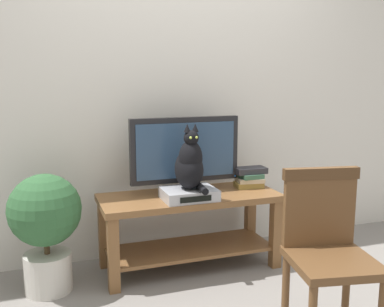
{
  "coord_description": "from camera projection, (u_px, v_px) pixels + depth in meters",
  "views": [
    {
      "loc": [
        -1.02,
        -2.33,
        1.38
      ],
      "look_at": [
        -0.01,
        0.54,
        0.84
      ],
      "focal_mm": 42.4,
      "sensor_mm": 36.0,
      "label": 1
    }
  ],
  "objects": [
    {
      "name": "tv",
      "position": [
        185.0,
        153.0,
        3.22
      ],
      "size": [
        0.8,
        0.2,
        0.54
      ],
      "color": "black",
      "rests_on": "tv_stand"
    },
    {
      "name": "wooden_chair",
      "position": [
        327.0,
        244.0,
        2.27
      ],
      "size": [
        0.47,
        0.47,
        0.9
      ],
      "color": "brown",
      "rests_on": "ground"
    },
    {
      "name": "cat",
      "position": [
        190.0,
        164.0,
        3.01
      ],
      "size": [
        0.18,
        0.33,
        0.44
      ],
      "color": "black",
      "rests_on": "media_box"
    },
    {
      "name": "media_box",
      "position": [
        189.0,
        194.0,
        3.06
      ],
      "size": [
        0.36,
        0.27,
        0.07
      ],
      "color": "#ADADB2",
      "rests_on": "tv_stand"
    },
    {
      "name": "ground_plane",
      "position": [
        223.0,
        305.0,
        2.73
      ],
      "size": [
        12.0,
        12.0,
        0.0
      ],
      "primitive_type": "plane",
      "color": "gray"
    },
    {
      "name": "book_stack",
      "position": [
        250.0,
        177.0,
        3.38
      ],
      "size": [
        0.24,
        0.18,
        0.15
      ],
      "color": "olive",
      "rests_on": "tv_stand"
    },
    {
      "name": "back_wall",
      "position": [
        173.0,
        70.0,
        3.42
      ],
      "size": [
        7.0,
        0.12,
        2.8
      ],
      "primitive_type": "cube",
      "color": "silver",
      "rests_on": "ground"
    },
    {
      "name": "potted_plant",
      "position": [
        45.0,
        223.0,
        2.83
      ],
      "size": [
        0.45,
        0.45,
        0.77
      ],
      "color": "beige",
      "rests_on": "ground"
    },
    {
      "name": "tv_stand",
      "position": [
        190.0,
        217.0,
        3.21
      ],
      "size": [
        1.26,
        0.5,
        0.54
      ],
      "color": "brown",
      "rests_on": "ground"
    }
  ]
}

